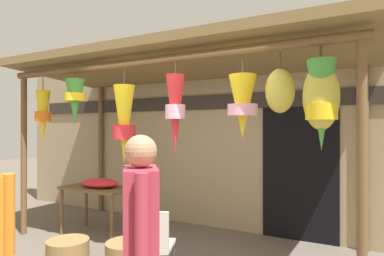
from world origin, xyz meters
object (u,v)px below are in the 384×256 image
flower_heap_on_table (100,183)px  wicker_basket_by_table (128,253)px  folding_chair (152,242)px  wicker_basket_spare (68,251)px  display_table (98,193)px  vendor_in_orange (141,235)px

flower_heap_on_table → wicker_basket_by_table: size_ratio=1.19×
flower_heap_on_table → folding_chair: (1.74, -1.09, -0.31)m
folding_chair → wicker_basket_spare: size_ratio=1.63×
display_table → folding_chair: (1.80, -1.10, -0.15)m
display_table → wicker_basket_spare: (0.45, -0.98, -0.51)m
flower_heap_on_table → wicker_basket_by_table: bearing=-31.6°
folding_chair → vendor_in_orange: (0.63, -1.02, 0.45)m
flower_heap_on_table → vendor_in_orange: (2.37, -2.11, 0.14)m
display_table → vendor_in_orange: size_ratio=0.70×
folding_chair → wicker_basket_spare: folding_chair is taller
wicker_basket_by_table → vendor_in_orange: vendor_in_orange is taller
flower_heap_on_table → display_table: bearing=172.3°
wicker_basket_by_table → folding_chair: bearing=-32.9°
flower_heap_on_table → wicker_basket_by_table: 1.44m
display_table → wicker_basket_by_table: (1.14, -0.67, -0.52)m
display_table → flower_heap_on_table: (0.06, -0.01, 0.16)m
display_table → flower_heap_on_table: flower_heap_on_table is taller
flower_heap_on_table → wicker_basket_spare: (0.39, -0.98, -0.68)m
vendor_in_orange → flower_heap_on_table: bearing=138.3°
wicker_basket_spare → display_table: bearing=114.6°
folding_chair → display_table: bearing=148.6°
display_table → wicker_basket_by_table: 1.42m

